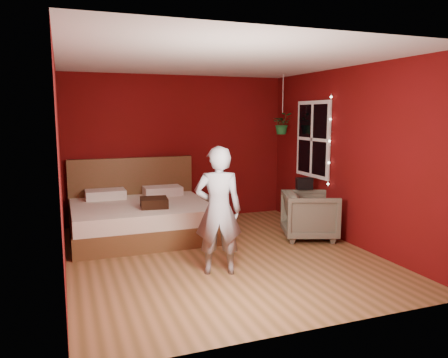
% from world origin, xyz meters
% --- Properties ---
extents(floor, '(4.50, 4.50, 0.00)m').
position_xyz_m(floor, '(0.00, 0.00, 0.00)').
color(floor, '#92603A').
rests_on(floor, ground).
extents(room_walls, '(4.04, 4.54, 2.62)m').
position_xyz_m(room_walls, '(0.00, 0.00, 1.68)').
color(room_walls, '#58090B').
rests_on(room_walls, ground).
extents(window, '(0.05, 0.97, 1.27)m').
position_xyz_m(window, '(1.97, 0.90, 1.50)').
color(window, white).
rests_on(window, room_walls).
extents(fairy_lights, '(0.04, 0.04, 1.45)m').
position_xyz_m(fairy_lights, '(1.94, 0.38, 1.50)').
color(fairy_lights, silver).
rests_on(fairy_lights, room_walls).
extents(bed, '(2.12, 1.81, 1.17)m').
position_xyz_m(bed, '(-0.85, 1.40, 0.30)').
color(bed, brown).
rests_on(bed, ground).
extents(person, '(0.65, 0.52, 1.55)m').
position_xyz_m(person, '(-0.26, -0.62, 0.78)').
color(person, gray).
rests_on(person, ground).
extents(armchair, '(1.02, 1.01, 0.73)m').
position_xyz_m(armchair, '(1.58, 0.30, 0.37)').
color(armchair, '#625D4D').
rests_on(armchair, ground).
extents(handbag, '(0.28, 0.18, 0.18)m').
position_xyz_m(handbag, '(1.62, 0.56, 0.82)').
color(handbag, black).
rests_on(handbag, armchair).
extents(throw_pillow, '(0.44, 0.44, 0.14)m').
position_xyz_m(throw_pillow, '(-0.71, 0.96, 0.60)').
color(throw_pillow, '#331E11').
rests_on(throw_pillow, bed).
extents(hanging_plant, '(0.42, 0.39, 1.04)m').
position_xyz_m(hanging_plant, '(1.71, 1.50, 1.75)').
color(hanging_plant, silver).
rests_on(hanging_plant, room_walls).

